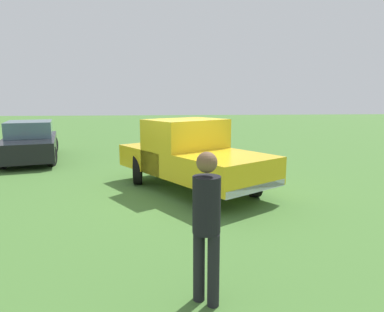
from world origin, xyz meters
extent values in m
plane|color=#477533|center=(0.00, 0.00, 0.00)|extent=(80.00, 80.00, 0.00)
cylinder|color=black|center=(-0.53, -1.63, 0.42)|extent=(0.84, 0.22, 0.84)
cylinder|color=black|center=(-1.41, -0.27, 0.42)|extent=(0.84, 0.22, 0.84)
cylinder|color=black|center=(1.88, -0.08, 0.42)|extent=(0.84, 0.22, 0.84)
cylinder|color=black|center=(0.99, 1.29, 0.42)|extent=(0.84, 0.22, 0.84)
cube|color=gold|center=(-0.89, -0.90, 0.76)|extent=(2.55, 2.59, 0.64)
cube|color=gold|center=(0.46, -0.03, 1.14)|extent=(2.25, 2.39, 1.40)
cube|color=slate|center=(0.46, -0.03, 1.58)|extent=(1.98, 2.15, 0.48)
cube|color=gold|center=(1.21, 0.46, 0.74)|extent=(2.85, 2.78, 0.60)
cube|color=silver|center=(-1.59, -1.35, 0.50)|extent=(1.10, 1.62, 0.16)
cylinder|color=black|center=(3.84, 4.49, 0.36)|extent=(0.71, 0.20, 0.71)
cylinder|color=black|center=(3.43, 6.00, 0.36)|extent=(0.71, 0.20, 0.71)
cylinder|color=black|center=(6.80, 5.30, 0.36)|extent=(0.71, 0.20, 0.71)
cylinder|color=black|center=(6.39, 6.81, 0.36)|extent=(0.71, 0.20, 0.71)
cube|color=black|center=(5.12, 5.65, 0.56)|extent=(4.97, 2.99, 0.68)
cube|color=slate|center=(5.34, 5.71, 1.20)|extent=(2.40, 2.09, 0.60)
cylinder|color=black|center=(-4.86, 0.06, 0.44)|extent=(0.14, 0.14, 0.87)
cylinder|color=black|center=(-4.73, 0.21, 0.44)|extent=(0.14, 0.14, 0.87)
cylinder|color=black|center=(-4.79, 0.13, 1.20)|extent=(0.45, 0.45, 0.66)
sphere|color=brown|center=(-4.79, 0.13, 1.69)|extent=(0.24, 0.24, 0.24)
camera|label=1|loc=(-8.44, 0.64, 2.39)|focal=31.82mm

